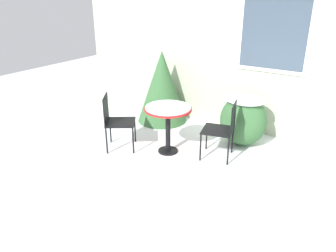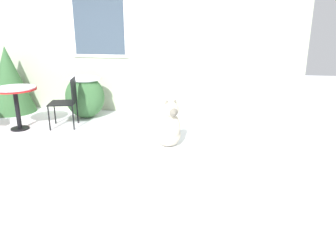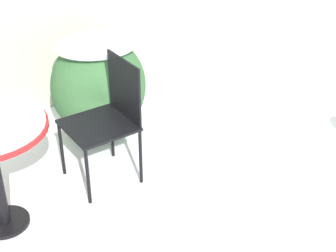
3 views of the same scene
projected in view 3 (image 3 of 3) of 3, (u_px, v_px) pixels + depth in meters
ground_plane at (203, 250)px, 3.13m from camera, size 16.00×16.00×0.00m
shrub_left at (98, 83)px, 4.11m from camera, size 0.77×0.68×0.84m
patio_chair_near_table at (108, 116)px, 3.56m from camera, size 0.54×0.54×0.89m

